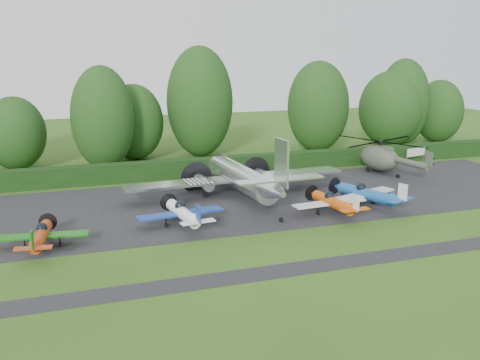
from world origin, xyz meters
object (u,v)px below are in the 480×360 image
object	(u,v)px
transport_plane	(242,178)
light_plane_blue	(367,194)
light_plane_white	(183,213)
helicopter	(380,156)
light_plane_orange	(333,202)
sign_board	(416,153)
light_plane_red	(41,236)

from	to	relation	value
transport_plane	light_plane_blue	size ratio (longest dim) A/B	2.77
light_plane_white	helicopter	size ratio (longest dim) A/B	0.54
light_plane_orange	light_plane_white	bearing A→B (deg)	-179.70
light_plane_blue	helicopter	xyz separation A→B (m)	(8.74, 11.39, 0.79)
light_plane_blue	sign_board	xyz separation A→B (m)	(16.29, 15.00, 0.03)
light_plane_white	light_plane_blue	xyz separation A→B (m)	(16.48, 0.00, 0.09)
helicopter	light_plane_red	bearing A→B (deg)	-151.87
light_plane_white	light_plane_orange	bearing A→B (deg)	2.52
light_plane_orange	transport_plane	bearing A→B (deg)	131.21
light_plane_orange	light_plane_blue	size ratio (longest dim) A/B	0.89
helicopter	sign_board	bearing A→B (deg)	33.38
transport_plane	light_plane_orange	bearing A→B (deg)	-49.78
light_plane_red	sign_board	distance (m)	46.30
light_plane_red	light_plane_blue	xyz separation A→B (m)	(26.87, 1.76, 0.19)
light_plane_orange	sign_board	bearing A→B (deg)	43.01
transport_plane	light_plane_white	bearing A→B (deg)	-134.54
transport_plane	sign_board	size ratio (longest dim) A/B	6.74
light_plane_white	light_plane_orange	world-z (taller)	light_plane_white
sign_board	light_plane_white	bearing A→B (deg)	-142.06
helicopter	sign_board	distance (m)	8.41
light_plane_red	light_plane_orange	xyz separation A→B (m)	(23.00, 0.80, 0.06)
transport_plane	helicopter	distance (m)	18.74
light_plane_orange	helicopter	distance (m)	17.67
light_plane_orange	light_plane_blue	distance (m)	3.99
transport_plane	sign_board	xyz separation A→B (m)	(25.62, 8.60, -0.72)
light_plane_orange	light_plane_blue	world-z (taller)	light_plane_blue
light_plane_orange	sign_board	world-z (taller)	light_plane_orange
transport_plane	light_plane_white	xyz separation A→B (m)	(-7.16, -6.40, -0.84)
transport_plane	light_plane_red	distance (m)	19.37
transport_plane	light_plane_orange	size ratio (longest dim) A/B	3.12
sign_board	light_plane_red	bearing A→B (deg)	-145.43
light_plane_orange	helicopter	bearing A→B (deg)	49.06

